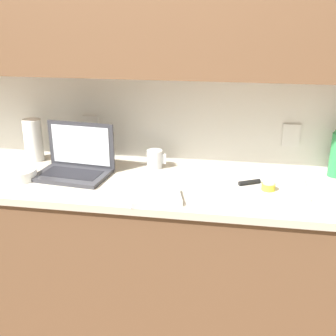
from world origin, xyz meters
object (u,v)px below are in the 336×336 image
Objects in this scene: cutting_board at (267,186)px; bowl_white at (19,174)px; lemon_half_cut at (268,187)px; laptop at (76,163)px; paper_towel_roll at (33,140)px; measuring_cup at (155,159)px; knife at (258,182)px.

bowl_white is (-1.21, -0.10, 0.02)m from cutting_board.
lemon_half_cut is at bearing -85.83° from cutting_board.
paper_towel_roll is (-0.31, 0.17, 0.06)m from laptop.
bowl_white is at bearing -78.81° from paper_towel_roll.
laptop is 0.28m from bowl_white.
cutting_board is 3.63× the size of measuring_cup.
paper_towel_roll is at bearing 157.60° from laptop.
cutting_board is at bearing -56.23° from knife.
paper_towel_roll is (-1.27, 0.23, 0.09)m from lemon_half_cut.
laptop is 0.96m from cutting_board.
cutting_board is 0.61m from measuring_cup.
laptop is 1.64× the size of paper_towel_roll.
laptop is 6.07× the size of lemon_half_cut.
lemon_half_cut is 0.27× the size of paper_towel_roll.
lemon_half_cut is 0.38× the size of bowl_white.
lemon_half_cut is at bearing -10.45° from paper_towel_roll.
lemon_half_cut is 0.63m from measuring_cup.
lemon_half_cut is 1.22m from bowl_white.
paper_towel_roll is at bearing 171.76° from cutting_board.
laptop reaches higher than bowl_white.
bowl_white reaches higher than knife.
lemon_half_cut reaches higher than knife.
bowl_white is (-0.25, -0.12, -0.04)m from laptop.
knife is 0.09m from lemon_half_cut.
laptop is 0.41m from measuring_cup.
bowl_white is 0.71× the size of paper_towel_roll.
measuring_cup reaches higher than lemon_half_cut.
cutting_board is 5.87× the size of lemon_half_cut.
bowl_white reaches higher than lemon_half_cut.
laptop is 2.30× the size of bowl_white.
knife is 1.22× the size of paper_towel_roll.
cutting_board is 2.22× the size of bowl_white.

